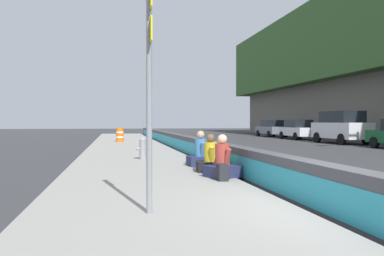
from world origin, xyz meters
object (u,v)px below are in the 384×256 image
object	(u,v)px
parked_car_far	(272,128)
seated_person_middle	(211,160)
seated_person_rear	(201,155)
construction_barrel	(120,135)
parked_car_fourth	(341,127)
fire_hydrant	(143,147)
parked_car_midline	(298,129)
route_sign_post	(149,79)
seated_person_foreground	(222,164)
backpack	(223,173)

from	to	relation	value
parked_car_far	seated_person_middle	bearing A→B (deg)	153.40
seated_person_middle	seated_person_rear	distance (m)	1.47
construction_barrel	parked_car_fourth	bearing A→B (deg)	-100.90
fire_hydrant	parked_car_midline	distance (m)	21.88
route_sign_post	construction_barrel	world-z (taller)	route_sign_post
parked_car_far	seated_person_foreground	bearing A→B (deg)	154.39
seated_person_foreground	construction_barrel	xyz separation A→B (m)	(17.83, 2.31, 0.14)
seated_person_rear	parked_car_fourth	xyz separation A→B (m)	(12.32, -12.92, 0.69)
seated_person_middle	parked_car_midline	world-z (taller)	parked_car_midline
parked_car_fourth	parked_car_midline	world-z (taller)	parked_car_fourth
construction_barrel	parked_car_fourth	xyz separation A→B (m)	(-2.94, -15.25, 0.56)
construction_barrel	parked_car_midline	xyz separation A→B (m)	(3.47, -15.26, 0.24)
seated_person_rear	backpack	xyz separation A→B (m)	(-3.15, 0.18, -0.15)
route_sign_post	seated_person_foreground	distance (m)	4.45
route_sign_post	seated_person_middle	size ratio (longest dim) A/B	3.39
construction_barrel	parked_car_far	world-z (taller)	parked_car_far
seated_person_foreground	route_sign_post	bearing A→B (deg)	148.14
route_sign_post	backpack	xyz separation A→B (m)	(2.90, -2.00, -1.88)
seated_person_foreground	seated_person_rear	bearing A→B (deg)	-0.42
seated_person_foreground	construction_barrel	distance (m)	17.98
seated_person_foreground	construction_barrel	world-z (taller)	seated_person_foreground
seated_person_foreground	seated_person_rear	size ratio (longest dim) A/B	0.97
seated_person_rear	backpack	bearing A→B (deg)	176.79
construction_barrel	parked_car_far	distance (m)	17.96
seated_person_foreground	parked_car_midline	xyz separation A→B (m)	(21.30, -12.95, 0.38)
route_sign_post	parked_car_midline	bearing A→B (deg)	-31.38
seated_person_foreground	seated_person_middle	xyz separation A→B (m)	(1.10, 0.03, -0.01)
backpack	parked_car_midline	bearing A→B (deg)	-30.93
construction_barrel	route_sign_post	bearing A→B (deg)	-179.61
construction_barrel	backpack	bearing A→B (deg)	-173.34
route_sign_post	backpack	bearing A→B (deg)	-34.63
parked_car_far	fire_hydrant	bearing A→B (deg)	146.49
route_sign_post	seated_person_middle	xyz separation A→B (m)	(4.58, -2.14, -1.74)
seated_person_middle	parked_car_far	bearing A→B (deg)	-26.60
seated_person_foreground	backpack	bearing A→B (deg)	164.73
seated_person_rear	parked_car_fourth	bearing A→B (deg)	-46.36
seated_person_middle	parked_car_far	xyz separation A→B (m)	(26.08, -13.06, 0.39)
construction_barrel	fire_hydrant	bearing A→B (deg)	-177.08
route_sign_post	parked_car_far	world-z (taller)	route_sign_post
parked_car_midline	construction_barrel	bearing A→B (deg)	102.81
seated_person_foreground	parked_car_far	bearing A→B (deg)	-25.61
route_sign_post	parked_car_midline	world-z (taller)	route_sign_post
parked_car_midline	backpack	bearing A→B (deg)	149.07
seated_person_middle	backpack	world-z (taller)	seated_person_middle
route_sign_post	seated_person_foreground	world-z (taller)	route_sign_post
backpack	construction_barrel	xyz separation A→B (m)	(18.41, 2.15, 0.28)
seated_person_foreground	parked_car_midline	distance (m)	24.93
seated_person_foreground	seated_person_middle	bearing A→B (deg)	1.37
fire_hydrant	seated_person_middle	size ratio (longest dim) A/B	0.83
fire_hydrant	parked_car_far	world-z (taller)	parked_car_far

